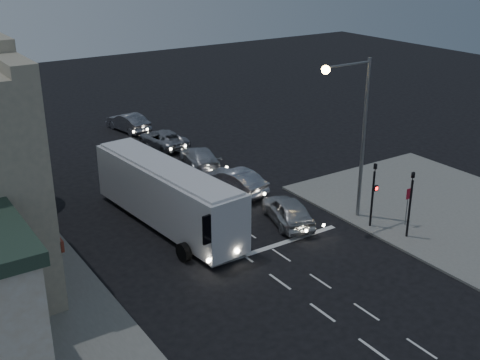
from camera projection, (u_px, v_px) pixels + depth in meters
ground at (267, 273)px, 28.73m from camera, size 120.00×120.00×0.00m
road_markings at (250, 239)px, 31.95m from camera, size 8.00×30.55×0.01m
tour_bus at (167, 193)px, 32.82m from camera, size 3.45×11.75×3.55m
car_suv at (288, 210)px, 33.52m from camera, size 2.99×4.85×1.54m
car_sedan_a at (233, 181)px, 37.62m from camera, size 2.51×4.97×1.57m
car_sedan_b at (200, 158)px, 41.92m from camera, size 3.06×5.21×1.42m
car_sedan_c at (163, 139)px, 46.02m from camera, size 2.64×4.99×1.34m
car_extra at (128, 122)px, 49.96m from camera, size 2.35×4.75×1.50m
traffic_signal_main at (374, 187)px, 32.35m from camera, size 0.25×0.35×4.10m
traffic_signal_side at (411, 196)px, 31.18m from camera, size 0.18×0.15×4.10m
regulatory_sign at (408, 201)px, 32.74m from camera, size 0.45×0.12×2.20m
streetlight at (356, 123)px, 32.09m from camera, size 3.32×0.44×9.00m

